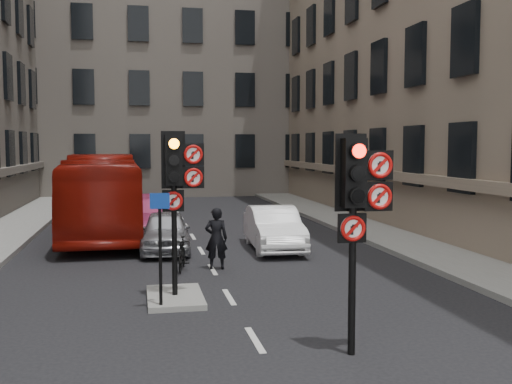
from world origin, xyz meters
name	(u,v)px	position (x,y,z in m)	size (l,w,h in m)	color
pavement_right	(397,237)	(7.20, 12.00, 0.08)	(3.00, 50.00, 0.16)	gray
centre_island	(175,297)	(-1.20, 5.00, 0.06)	(1.20, 2.00, 0.12)	gray
building_far	(163,57)	(0.00, 38.00, 10.00)	(30.00, 14.00, 20.00)	#6B635A
signal_near	(358,196)	(1.49, 0.99, 2.58)	(0.91, 0.40, 3.58)	black
signal_far	(178,177)	(-1.11, 4.99, 2.70)	(0.91, 0.40, 3.58)	black
car_silver	(165,231)	(-1.13, 11.10, 0.65)	(1.53, 3.80, 1.30)	#9FA1A6
car_white	(274,228)	(2.35, 10.81, 0.70)	(1.47, 4.23, 1.39)	white
car_pink	(144,217)	(-1.76, 14.54, 0.73)	(2.03, 5.00, 1.45)	#C73A75
bus_red	(103,195)	(-3.27, 15.24, 1.52)	(2.56, 10.94, 3.05)	maroon
motorcycle	(182,254)	(-0.82, 8.09, 0.45)	(0.42, 1.50, 0.90)	black
motorcyclist	(216,238)	(0.11, 8.08, 0.85)	(0.62, 0.41, 1.70)	black
info_sign	(160,233)	(-1.53, 4.18, 1.61)	(0.40, 0.13, 2.31)	black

